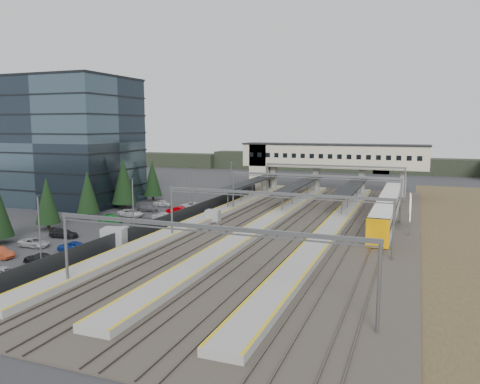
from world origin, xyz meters
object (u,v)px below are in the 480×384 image
at_px(office_building, 68,141).
at_px(footbridge, 320,158).
at_px(relay_cabin_far, 213,216).
at_px(billboard, 410,208).
at_px(train, 388,208).
at_px(relay_cabin_near, 114,237).

xyz_separation_m(office_building, footbridge, (43.70, 30.00, -4.26)).
distance_m(office_building, relay_cabin_far, 36.94).
bearing_deg(footbridge, office_building, -145.53).
xyz_separation_m(relay_cabin_far, billboard, (29.10, 3.37, 2.61)).
height_order(relay_cabin_far, footbridge, footbridge).
bearing_deg(relay_cabin_far, billboard, 6.60).
relative_size(relay_cabin_far, train, 0.06).
distance_m(relay_cabin_far, train, 28.03).
bearing_deg(relay_cabin_near, billboard, 31.43).
relative_size(footbridge, train, 1.02).
bearing_deg(relay_cabin_far, relay_cabin_near, -107.63).
height_order(footbridge, billboard, footbridge).
xyz_separation_m(relay_cabin_near, billboard, (34.78, 21.26, 2.42)).
bearing_deg(office_building, relay_cabin_far, -12.43).
bearing_deg(billboard, relay_cabin_near, -148.57).
height_order(relay_cabin_near, train, train).
bearing_deg(office_building, train, 3.57).
distance_m(relay_cabin_near, train, 42.82).
height_order(footbridge, train, footbridge).
distance_m(footbridge, train, 31.46).
bearing_deg(office_building, footbridge, 34.47).
bearing_deg(billboard, train, 113.63).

